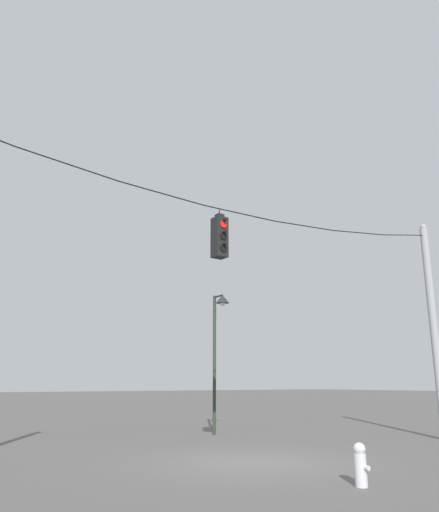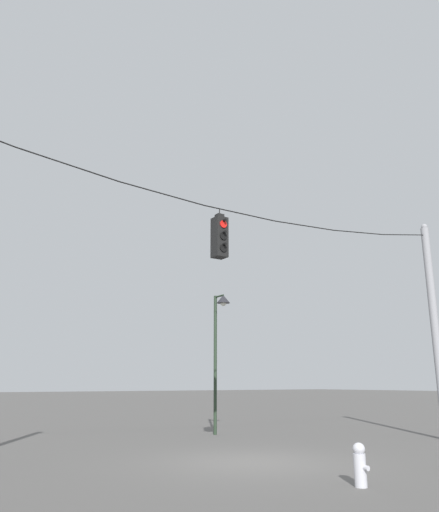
{
  "view_description": "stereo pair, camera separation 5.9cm",
  "coord_description": "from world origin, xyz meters",
  "px_view_note": "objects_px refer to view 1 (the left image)",
  "views": [
    {
      "loc": [
        -7.51,
        -10.0,
        1.8
      ],
      "look_at": [
        -0.7,
        0.33,
        4.95
      ],
      "focal_mm": 35.0,
      "sensor_mm": 36.0,
      "label": 1
    },
    {
      "loc": [
        -7.46,
        -10.03,
        1.8
      ],
      "look_at": [
        -0.7,
        0.33,
        4.95
      ],
      "focal_mm": 35.0,
      "sensor_mm": 36.0,
      "label": 2
    }
  ],
  "objects_px": {
    "fire_hydrant": "(360,464)",
    "utility_pole_right": "(434,327)",
    "street_lamp": "(219,328)",
    "traffic_light_near_right_pole": "(220,237)"
  },
  "relations": [
    {
      "from": "utility_pole_right",
      "to": "street_lamp",
      "type": "xyz_separation_m",
      "value": [
        -5.45,
        5.22,
        0.1
      ]
    },
    {
      "from": "street_lamp",
      "to": "fire_hydrant",
      "type": "distance_m",
      "value": 9.95
    },
    {
      "from": "fire_hydrant",
      "to": "traffic_light_near_right_pole",
      "type": "bearing_deg",
      "value": 99.1
    },
    {
      "from": "fire_hydrant",
      "to": "street_lamp",
      "type": "bearing_deg",
      "value": 72.47
    },
    {
      "from": "fire_hydrant",
      "to": "utility_pole_right",
      "type": "bearing_deg",
      "value": 24.15
    },
    {
      "from": "utility_pole_right",
      "to": "fire_hydrant",
      "type": "height_order",
      "value": "utility_pole_right"
    },
    {
      "from": "street_lamp",
      "to": "fire_hydrant",
      "type": "height_order",
      "value": "street_lamp"
    },
    {
      "from": "utility_pole_right",
      "to": "street_lamp",
      "type": "relative_size",
      "value": 1.47
    },
    {
      "from": "utility_pole_right",
      "to": "street_lamp",
      "type": "height_order",
      "value": "utility_pole_right"
    },
    {
      "from": "traffic_light_near_right_pole",
      "to": "fire_hydrant",
      "type": "xyz_separation_m",
      "value": [
        0.59,
        -3.71,
        -5.08
      ]
    }
  ]
}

